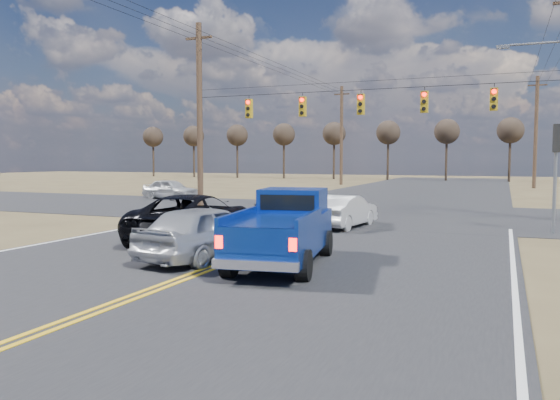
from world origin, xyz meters
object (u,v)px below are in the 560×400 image
at_px(white_car_queue, 345,211).
at_px(cross_car_west, 171,189).
at_px(dgrey_car_queue, 290,215).
at_px(black_suv, 194,218).
at_px(pickup_truck, 284,229).
at_px(silver_suv, 206,232).

bearing_deg(white_car_queue, cross_car_west, -26.80).
xyz_separation_m(white_car_queue, dgrey_car_queue, (-1.60, -1.78, -0.03)).
xyz_separation_m(black_suv, white_car_queue, (3.58, 5.30, -0.14)).
bearing_deg(pickup_truck, silver_suv, 172.76).
bearing_deg(silver_suv, dgrey_car_queue, -82.23).
bearing_deg(white_car_queue, pickup_truck, 101.70).
relative_size(pickup_truck, dgrey_car_queue, 1.25).
bearing_deg(dgrey_car_queue, silver_suv, 83.11).
xyz_separation_m(silver_suv, black_suv, (-1.98, 2.64, 0.03)).
xyz_separation_m(silver_suv, cross_car_west, (-12.99, 17.79, -0.07)).
distance_m(dgrey_car_queue, cross_car_west, 17.43).
bearing_deg(black_suv, cross_car_west, -61.11).
xyz_separation_m(dgrey_car_queue, cross_car_west, (-12.99, 11.62, 0.06)).
height_order(silver_suv, white_car_queue, silver_suv).
bearing_deg(black_suv, dgrey_car_queue, -126.43).
bearing_deg(pickup_truck, dgrey_car_queue, 100.96).
height_order(black_suv, dgrey_car_queue, black_suv).
xyz_separation_m(pickup_truck, silver_suv, (-2.22, -0.07, -0.17)).
relative_size(pickup_truck, white_car_queue, 1.35).
distance_m(black_suv, dgrey_car_queue, 4.05).
relative_size(dgrey_car_queue, cross_car_west, 1.06).
relative_size(black_suv, dgrey_car_queue, 1.34).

